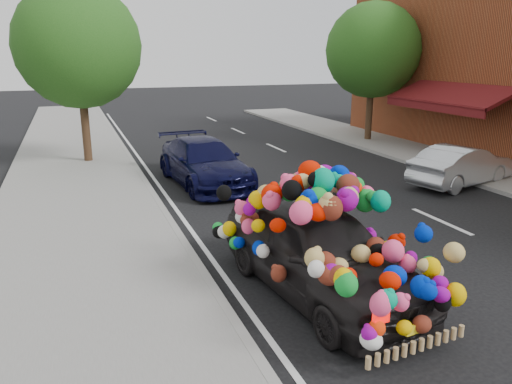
# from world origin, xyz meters

# --- Properties ---
(ground) EXTENTS (100.00, 100.00, 0.00)m
(ground) POSITION_xyz_m (0.00, 0.00, 0.00)
(ground) COLOR black
(ground) RESTS_ON ground
(sidewalk) EXTENTS (4.00, 60.00, 0.12)m
(sidewalk) POSITION_xyz_m (-4.30, 0.00, 0.06)
(sidewalk) COLOR gray
(sidewalk) RESTS_ON ground
(kerb) EXTENTS (0.15, 60.00, 0.13)m
(kerb) POSITION_xyz_m (-2.35, 0.00, 0.07)
(kerb) COLOR gray
(kerb) RESTS_ON ground
(footpath_far) EXTENTS (3.00, 40.00, 0.12)m
(footpath_far) POSITION_xyz_m (8.20, 3.00, 0.06)
(footpath_far) COLOR gray
(footpath_far) RESTS_ON ground
(lane_markings) EXTENTS (6.00, 50.00, 0.01)m
(lane_markings) POSITION_xyz_m (3.60, 0.00, 0.01)
(lane_markings) COLOR silver
(lane_markings) RESTS_ON ground
(tree_near_sidewalk) EXTENTS (4.20, 4.20, 6.13)m
(tree_near_sidewalk) POSITION_xyz_m (-3.80, 9.50, 4.02)
(tree_near_sidewalk) COLOR #332114
(tree_near_sidewalk) RESTS_ON ground
(tree_far_b) EXTENTS (4.00, 4.00, 5.90)m
(tree_far_b) POSITION_xyz_m (8.00, 10.00, 3.89)
(tree_far_b) COLOR #332114
(tree_far_b) RESTS_ON ground
(plush_art_car) EXTENTS (2.57, 4.67, 2.10)m
(plush_art_car) POSITION_xyz_m (-0.74, -2.21, 1.07)
(plush_art_car) COLOR black
(plush_art_car) RESTS_ON ground
(navy_sedan) EXTENTS (2.22, 4.73, 1.34)m
(navy_sedan) POSITION_xyz_m (-0.68, 5.26, 0.67)
(navy_sedan) COLOR black
(navy_sedan) RESTS_ON ground
(silver_hatchback) EXTENTS (3.80, 2.13, 1.18)m
(silver_hatchback) POSITION_xyz_m (6.39, 2.52, 0.59)
(silver_hatchback) COLOR #B6B9BE
(silver_hatchback) RESTS_ON ground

